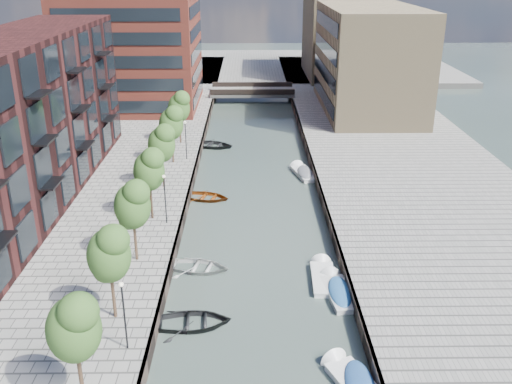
{
  "coord_description": "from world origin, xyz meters",
  "views": [
    {
      "loc": [
        -0.51,
        -17.65,
        20.56
      ],
      "look_at": [
        0.0,
        24.38,
        3.5
      ],
      "focal_mm": 40.0,
      "sensor_mm": 36.0,
      "label": 1
    }
  ],
  "objects_px": {
    "tree_6": "(179,106)",
    "sloop_2": "(206,199)",
    "sloop_3": "(199,270)",
    "motorboat_3": "(338,291)",
    "car": "(338,107)",
    "sloop_4": "(212,147)",
    "tree_5": "(171,122)",
    "motorboat_0": "(355,384)",
    "tree_4": "(161,142)",
    "motorboat_2": "(323,276)",
    "tree_1": "(109,252)",
    "motorboat_4": "(303,173)",
    "tree_0": "(73,325)",
    "sloop_1": "(193,325)",
    "tree_3": "(149,168)",
    "tree_2": "(132,203)",
    "bridge": "(252,91)"
  },
  "relations": [
    {
      "from": "sloop_3",
      "to": "motorboat_3",
      "type": "xyz_separation_m",
      "value": [
        9.54,
        -3.23,
        0.19
      ]
    },
    {
      "from": "tree_4",
      "to": "motorboat_0",
      "type": "xyz_separation_m",
      "value": [
        13.43,
        -26.05,
        -5.11
      ]
    },
    {
      "from": "sloop_3",
      "to": "sloop_4",
      "type": "distance_m",
      "value": 29.13
    },
    {
      "from": "tree_0",
      "to": "tree_4",
      "type": "xyz_separation_m",
      "value": [
        0.0,
        28.0,
        0.0
      ]
    },
    {
      "from": "tree_0",
      "to": "tree_3",
      "type": "distance_m",
      "value": 21.0
    },
    {
      "from": "tree_5",
      "to": "sloop_3",
      "type": "xyz_separation_m",
      "value": [
        4.3,
        -20.81,
        -5.31
      ]
    },
    {
      "from": "sloop_3",
      "to": "car",
      "type": "height_order",
      "value": "car"
    },
    {
      "from": "sloop_2",
      "to": "tree_1",
      "type": "bearing_deg",
      "value": -175.13
    },
    {
      "from": "sloop_3",
      "to": "sloop_4",
      "type": "xyz_separation_m",
      "value": [
        -0.75,
        29.12,
        0.0
      ]
    },
    {
      "from": "tree_6",
      "to": "motorboat_3",
      "type": "bearing_deg",
      "value": -65.97
    },
    {
      "from": "bridge",
      "to": "tree_5",
      "type": "height_order",
      "value": "tree_5"
    },
    {
      "from": "sloop_4",
      "to": "motorboat_2",
      "type": "distance_m",
      "value": 31.73
    },
    {
      "from": "sloop_2",
      "to": "motorboat_2",
      "type": "relative_size",
      "value": 0.95
    },
    {
      "from": "tree_0",
      "to": "motorboat_0",
      "type": "xyz_separation_m",
      "value": [
        13.43,
        1.95,
        -5.11
      ]
    },
    {
      "from": "sloop_3",
      "to": "motorboat_3",
      "type": "height_order",
      "value": "motorboat_3"
    },
    {
      "from": "tree_5",
      "to": "car",
      "type": "height_order",
      "value": "tree_5"
    },
    {
      "from": "motorboat_0",
      "to": "sloop_3",
      "type": "bearing_deg",
      "value": 126.72
    },
    {
      "from": "tree_2",
      "to": "tree_6",
      "type": "distance_m",
      "value": 28.0
    },
    {
      "from": "motorboat_4",
      "to": "car",
      "type": "height_order",
      "value": "car"
    },
    {
      "from": "tree_4",
      "to": "motorboat_4",
      "type": "height_order",
      "value": "tree_4"
    },
    {
      "from": "tree_3",
      "to": "sloop_3",
      "type": "bearing_deg",
      "value": -57.74
    },
    {
      "from": "bridge",
      "to": "tree_5",
      "type": "relative_size",
      "value": 2.18
    },
    {
      "from": "tree_0",
      "to": "sloop_1",
      "type": "distance_m",
      "value": 10.17
    },
    {
      "from": "sloop_1",
      "to": "tree_5",
      "type": "bearing_deg",
      "value": 5.56
    },
    {
      "from": "tree_2",
      "to": "tree_6",
      "type": "height_order",
      "value": "same"
    },
    {
      "from": "tree_3",
      "to": "sloop_1",
      "type": "xyz_separation_m",
      "value": [
        4.48,
        -13.57,
        -5.31
      ]
    },
    {
      "from": "tree_5",
      "to": "motorboat_0",
      "type": "bearing_deg",
      "value": -67.89
    },
    {
      "from": "bridge",
      "to": "tree_1",
      "type": "bearing_deg",
      "value": -97.93
    },
    {
      "from": "motorboat_4",
      "to": "motorboat_2",
      "type": "bearing_deg",
      "value": -91.32
    },
    {
      "from": "tree_3",
      "to": "motorboat_2",
      "type": "bearing_deg",
      "value": -31.26
    },
    {
      "from": "motorboat_2",
      "to": "sloop_1",
      "type": "bearing_deg",
      "value": -146.89
    },
    {
      "from": "tree_0",
      "to": "tree_1",
      "type": "distance_m",
      "value": 7.0
    },
    {
      "from": "tree_4",
      "to": "tree_6",
      "type": "height_order",
      "value": "same"
    },
    {
      "from": "tree_6",
      "to": "car",
      "type": "relative_size",
      "value": 1.49
    },
    {
      "from": "tree_6",
      "to": "sloop_2",
      "type": "height_order",
      "value": "tree_6"
    },
    {
      "from": "sloop_4",
      "to": "motorboat_3",
      "type": "height_order",
      "value": "motorboat_3"
    },
    {
      "from": "sloop_3",
      "to": "motorboat_2",
      "type": "height_order",
      "value": "motorboat_2"
    },
    {
      "from": "tree_4",
      "to": "tree_1",
      "type": "bearing_deg",
      "value": -90.0
    },
    {
      "from": "sloop_2",
      "to": "motorboat_3",
      "type": "distance_m",
      "value": 19.12
    },
    {
      "from": "tree_5",
      "to": "sloop_2",
      "type": "height_order",
      "value": "tree_5"
    },
    {
      "from": "tree_3",
      "to": "tree_0",
      "type": "bearing_deg",
      "value": -90.0
    },
    {
      "from": "motorboat_2",
      "to": "motorboat_4",
      "type": "distance_m",
      "value": 20.77
    },
    {
      "from": "tree_5",
      "to": "motorboat_0",
      "type": "xyz_separation_m",
      "value": [
        13.43,
        -33.05,
        -5.11
      ]
    },
    {
      "from": "tree_0",
      "to": "tree_4",
      "type": "height_order",
      "value": "same"
    },
    {
      "from": "sloop_3",
      "to": "tree_5",
      "type": "bearing_deg",
      "value": 23.02
    },
    {
      "from": "sloop_4",
      "to": "car",
      "type": "relative_size",
      "value": 1.29
    },
    {
      "from": "tree_2",
      "to": "tree_6",
      "type": "xyz_separation_m",
      "value": [
        0.0,
        28.0,
        0.0
      ]
    },
    {
      "from": "tree_4",
      "to": "motorboat_0",
      "type": "bearing_deg",
      "value": -62.73
    },
    {
      "from": "tree_1",
      "to": "car",
      "type": "height_order",
      "value": "tree_1"
    },
    {
      "from": "sloop_2",
      "to": "sloop_4",
      "type": "relative_size",
      "value": 0.86
    }
  ]
}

